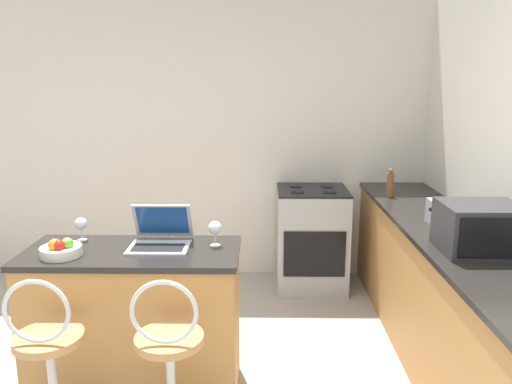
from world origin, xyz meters
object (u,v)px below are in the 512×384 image
bar_stool_far (170,374)px  pepper_mill (390,183)px  toaster (445,214)px  wine_glass_short (215,228)px  laptop (161,235)px  fruit_bowl (61,250)px  stove_range (311,238)px  wine_glass_tall (81,224)px  bar_stool_near (50,373)px  microwave (481,228)px

bar_stool_far → pepper_mill: (1.52, 1.87, 0.58)m
toaster → wine_glass_short: bearing=-164.3°
laptop → fruit_bowl: (-0.51, -0.20, -0.02)m
toaster → fruit_bowl: 2.41m
laptop → stove_range: size_ratio=0.37×
bar_stool_far → wine_glass_tall: (-0.64, 0.69, 0.56)m
bar_stool_far → laptop: 0.81m
wine_glass_tall → fruit_bowl: bearing=-93.4°
bar_stool_near → bar_stool_far: bearing=0.0°
toaster → fruit_bowl: bearing=-165.3°
laptop → microwave: 1.84m
stove_range → pepper_mill: size_ratio=3.85×
laptop → pepper_mill: 2.09m
stove_range → pepper_mill: bearing=-25.0°
bar_stool_near → laptop: laptop is taller
laptop → pepper_mill: size_ratio=1.44×
bar_stool_near → pepper_mill: pepper_mill is taller
toaster → pepper_mill: size_ratio=1.15×
bar_stool_far → wine_glass_short: 0.84m
bar_stool_near → microwave: 2.42m
wine_glass_tall → pepper_mill: (2.16, 1.18, 0.01)m
bar_stool_near → wine_glass_tall: size_ratio=6.89×
toaster → stove_range: (-0.76, 1.14, -0.54)m
wine_glass_tall → fruit_bowl: 0.29m
toaster → pepper_mill: bearing=100.1°
bar_stool_far → stove_range: size_ratio=1.06×
laptop → stove_range: (1.05, 1.54, -0.52)m
bar_stool_near → stove_range: bearing=55.1°
wine_glass_tall → pepper_mill: bearing=28.6°
laptop → pepper_mill: bearing=37.1°
bar_stool_far → laptop: laptop is taller
bar_stool_near → pepper_mill: (2.11, 1.87, 0.58)m
bar_stool_near → wine_glass_tall: (-0.05, 0.69, 0.56)m
microwave → toaster: (-0.02, 0.50, -0.06)m
microwave → stove_range: bearing=115.7°
laptop → wine_glass_short: size_ratio=2.31×
wine_glass_tall → fruit_bowl: wine_glass_tall is taller
stove_range → laptop: bearing=-124.2°
bar_stool_far → wine_glass_short: wine_glass_short is taller
toaster → microwave: bearing=-87.5°
wine_glass_short → fruit_bowl: bearing=-167.1°
bar_stool_far → pepper_mill: 2.47m
fruit_bowl → pepper_mill: bearing=33.9°
bar_stool_far → microwave: bearing=16.9°
toaster → wine_glass_short: toaster is taller
microwave → toaster: microwave is taller
wine_glass_tall → fruit_bowl: size_ratio=0.63×
bar_stool_far → fruit_bowl: (-0.66, 0.41, 0.50)m
microwave → wine_glass_short: bearing=176.9°
bar_stool_near → laptop: size_ratio=2.84×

